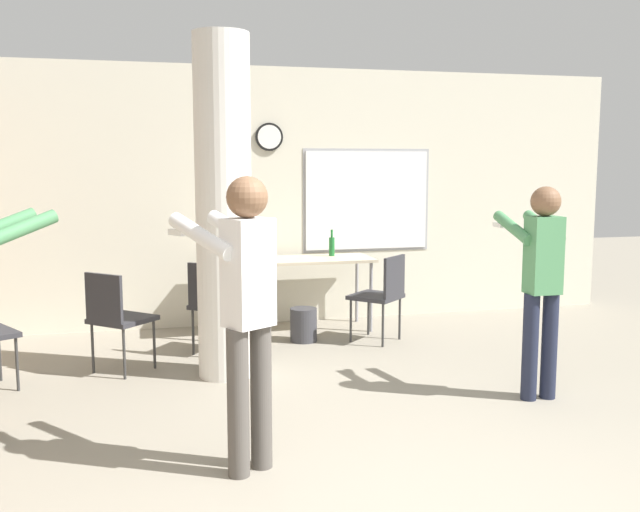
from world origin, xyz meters
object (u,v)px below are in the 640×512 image
at_px(chair_table_right, 382,291).
at_px(person_playing_front, 245,301).
at_px(chair_near_pillar, 116,314).
at_px(bottle_on_table, 332,246).
at_px(chair_table_left, 215,300).
at_px(folding_table, 288,264).
at_px(person_playing_side, 541,275).

relative_size(chair_table_right, person_playing_front, 0.51).
bearing_deg(chair_near_pillar, person_playing_front, -70.36).
relative_size(chair_near_pillar, person_playing_front, 0.51).
distance_m(bottle_on_table, chair_table_left, 1.65).
relative_size(chair_table_right, chair_table_left, 1.00).
height_order(folding_table, person_playing_side, person_playing_side).
bearing_deg(chair_table_right, person_playing_front, -123.39).
xyz_separation_m(chair_table_left, person_playing_side, (2.23, -1.85, 0.43)).
bearing_deg(chair_near_pillar, chair_table_right, 10.26).
height_order(folding_table, chair_near_pillar, chair_near_pillar).
bearing_deg(person_playing_side, chair_table_right, 106.90).
bearing_deg(chair_table_left, person_playing_front, -92.03).
relative_size(chair_table_left, person_playing_front, 0.51).
xyz_separation_m(folding_table, chair_table_right, (0.81, -0.69, -0.21)).
bearing_deg(bottle_on_table, folding_table, -166.74).
bearing_deg(person_playing_front, chair_near_pillar, 109.64).
relative_size(folding_table, chair_table_left, 2.07).
bearing_deg(chair_table_right, person_playing_side, -73.10).
xyz_separation_m(folding_table, chair_near_pillar, (-1.71, -1.14, -0.21)).
xyz_separation_m(chair_table_right, person_playing_front, (-1.74, -2.64, 0.49)).
bearing_deg(folding_table, person_playing_side, -61.79).
bearing_deg(chair_table_left, bottle_on_table, 32.58).
xyz_separation_m(chair_table_right, person_playing_side, (0.58, -1.90, 0.43)).
bearing_deg(folding_table, bottle_on_table, 13.26).
distance_m(chair_table_right, person_playing_side, 2.04).
relative_size(chair_near_pillar, person_playing_side, 0.54).
height_order(folding_table, chair_table_right, chair_table_right).
relative_size(bottle_on_table, person_playing_side, 0.18).
relative_size(chair_table_right, person_playing_side, 0.54).
bearing_deg(bottle_on_table, person_playing_front, -112.70).
height_order(bottle_on_table, person_playing_side, person_playing_side).
height_order(chair_table_right, chair_table_left, same).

